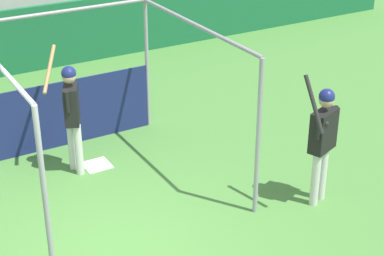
% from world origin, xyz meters
% --- Properties ---
extents(batting_cage, '(3.18, 3.58, 2.45)m').
position_xyz_m(batting_cage, '(0.75, 2.81, 1.12)').
color(batting_cage, gray).
rests_on(batting_cage, ground).
extents(home_plate, '(0.44, 0.44, 0.02)m').
position_xyz_m(home_plate, '(0.81, 2.47, 0.01)').
color(home_plate, white).
rests_on(home_plate, ground).
extents(player_batter, '(0.62, 0.94, 2.01)m').
position_xyz_m(player_batter, '(0.45, 2.48, 1.13)').
color(player_batter, silver).
rests_on(player_batter, ground).
extents(player_waiting, '(0.69, 0.58, 2.11)m').
position_xyz_m(player_waiting, '(3.29, -0.27, 1.14)').
color(player_waiting, silver).
rests_on(player_waiting, ground).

